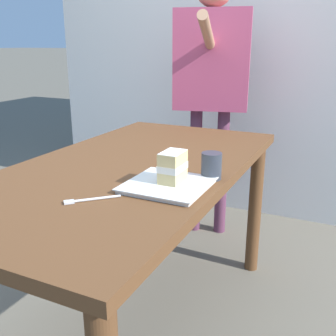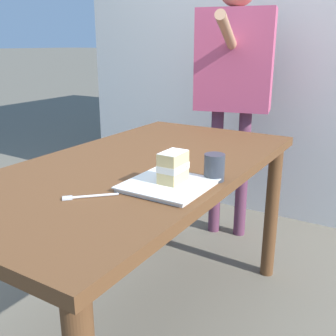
{
  "view_description": "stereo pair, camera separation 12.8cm",
  "coord_description": "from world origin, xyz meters",
  "px_view_note": "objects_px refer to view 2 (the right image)",
  "views": [
    {
      "loc": [
        -1.28,
        -0.77,
        1.22
      ],
      "look_at": [
        -0.18,
        -0.25,
        0.84
      ],
      "focal_mm": 42.42,
      "sensor_mm": 36.0,
      "label": 1
    },
    {
      "loc": [
        -1.22,
        -0.88,
        1.22
      ],
      "look_at": [
        -0.18,
        -0.25,
        0.84
      ],
      "focal_mm": 42.42,
      "sensor_mm": 36.0,
      "label": 2
    }
  ],
  "objects_px": {
    "diner_person": "(234,65)",
    "coffee_cup": "(214,167)",
    "dessert_plate": "(168,185)",
    "cake_slice": "(173,167)",
    "dessert_fork": "(87,196)",
    "patio_table": "(139,188)"
  },
  "relations": [
    {
      "from": "dessert_fork",
      "to": "diner_person",
      "type": "bearing_deg",
      "value": 5.19
    },
    {
      "from": "dessert_plate",
      "to": "coffee_cup",
      "type": "bearing_deg",
      "value": -34.42
    },
    {
      "from": "coffee_cup",
      "to": "dessert_plate",
      "type": "bearing_deg",
      "value": 145.58
    },
    {
      "from": "cake_slice",
      "to": "diner_person",
      "type": "bearing_deg",
      "value": 14.04
    },
    {
      "from": "cake_slice",
      "to": "dessert_fork",
      "type": "xyz_separation_m",
      "value": [
        -0.23,
        0.17,
        -0.06
      ]
    },
    {
      "from": "cake_slice",
      "to": "diner_person",
      "type": "xyz_separation_m",
      "value": [
        1.21,
        0.3,
        0.26
      ]
    },
    {
      "from": "dessert_plate",
      "to": "diner_person",
      "type": "height_order",
      "value": "diner_person"
    },
    {
      "from": "diner_person",
      "to": "coffee_cup",
      "type": "bearing_deg",
      "value": -160.11
    },
    {
      "from": "dessert_plate",
      "to": "cake_slice",
      "type": "height_order",
      "value": "cake_slice"
    },
    {
      "from": "coffee_cup",
      "to": "diner_person",
      "type": "bearing_deg",
      "value": 19.89
    },
    {
      "from": "cake_slice",
      "to": "patio_table",
      "type": "bearing_deg",
      "value": 58.17
    },
    {
      "from": "cake_slice",
      "to": "diner_person",
      "type": "relative_size",
      "value": 0.06
    },
    {
      "from": "dessert_plate",
      "to": "diner_person",
      "type": "relative_size",
      "value": 0.16
    },
    {
      "from": "dessert_fork",
      "to": "coffee_cup",
      "type": "distance_m",
      "value": 0.44
    },
    {
      "from": "dessert_fork",
      "to": "patio_table",
      "type": "bearing_deg",
      "value": 11.84
    },
    {
      "from": "dessert_plate",
      "to": "diner_person",
      "type": "distance_m",
      "value": 1.31
    },
    {
      "from": "dessert_plate",
      "to": "dessert_fork",
      "type": "bearing_deg",
      "value": 141.52
    },
    {
      "from": "dessert_plate",
      "to": "cake_slice",
      "type": "distance_m",
      "value": 0.06
    },
    {
      "from": "dessert_fork",
      "to": "diner_person",
      "type": "relative_size",
      "value": 0.08
    },
    {
      "from": "diner_person",
      "to": "patio_table",
      "type": "bearing_deg",
      "value": -177.27
    },
    {
      "from": "patio_table",
      "to": "diner_person",
      "type": "distance_m",
      "value": 1.14
    },
    {
      "from": "cake_slice",
      "to": "dessert_fork",
      "type": "relative_size",
      "value": 0.76
    }
  ]
}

